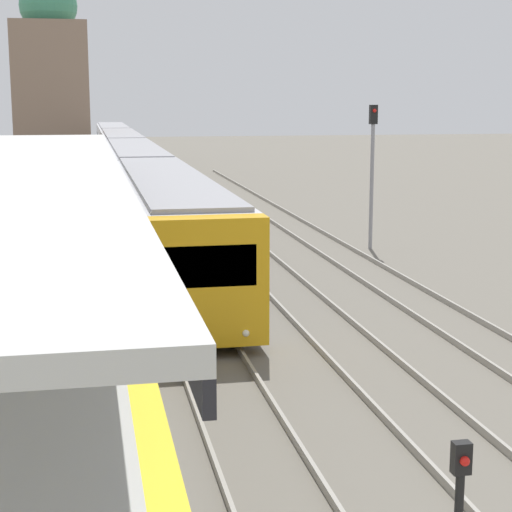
# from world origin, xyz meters

# --- Properties ---
(platform_canopy) EXTENTS (4.00, 27.37, 3.32)m
(platform_canopy) POSITION_xyz_m (-3.80, 12.85, 4.17)
(platform_canopy) COLOR beige
(platform_canopy) RESTS_ON station_platform
(person_on_platform) EXTENTS (0.40, 0.40, 1.66)m
(person_on_platform) POSITION_xyz_m (-2.01, 14.30, 1.96)
(person_on_platform) COLOR #2D2D33
(person_on_platform) RESTS_ON station_platform
(train_near) EXTENTS (2.63, 68.95, 3.22)m
(train_near) POSITION_xyz_m (0.00, 46.86, 1.78)
(train_near) COLOR gold
(train_near) RESTS_ON ground_plane
(signal_post_near) EXTENTS (0.20, 0.21, 1.97)m
(signal_post_near) POSITION_xyz_m (1.36, 2.77, 1.21)
(signal_post_near) COLOR black
(signal_post_near) RESTS_ON ground_plane
(signal_mast_far) EXTENTS (0.28, 0.29, 5.35)m
(signal_mast_far) POSITION_xyz_m (7.91, 24.96, 3.34)
(signal_mast_far) COLOR gray
(signal_mast_far) RESTS_ON ground_plane
(distant_domed_building) EXTENTS (5.22, 5.22, 13.93)m
(distant_domed_building) POSITION_xyz_m (-4.67, 58.14, 6.58)
(distant_domed_building) COLOR #89705B
(distant_domed_building) RESTS_ON ground_plane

